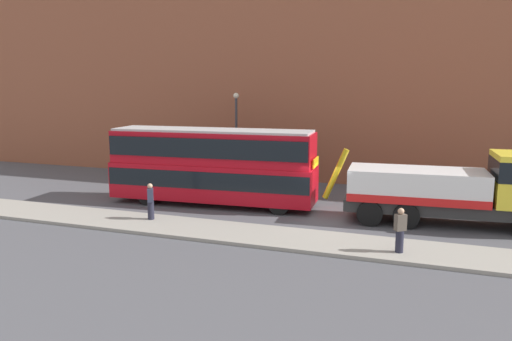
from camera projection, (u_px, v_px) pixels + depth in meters
name	position (u px, v px, depth m)	size (l,w,h in m)	color
ground_plane	(327.00, 217.00, 24.08)	(120.00, 120.00, 0.00)	#4C4C51
near_kerb	(307.00, 241.00, 20.16)	(60.00, 2.80, 0.15)	gray
building_facade	(359.00, 57.00, 30.88)	(60.00, 1.50, 16.00)	#935138
recovery_tow_truck	(457.00, 188.00, 22.30)	(10.21, 3.22, 3.67)	#2D2D2D
double_decker_bus	(212.00, 164.00, 26.16)	(11.16, 3.26, 4.06)	#B70C19
pedestrian_onlooker	(151.00, 202.00, 22.95)	(0.42, 0.48, 1.71)	#232333
pedestrian_bystander	(400.00, 231.00, 18.43)	(0.48, 0.44, 1.71)	#232333
street_lamp	(236.00, 130.00, 32.06)	(0.36, 0.36, 5.83)	#38383D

